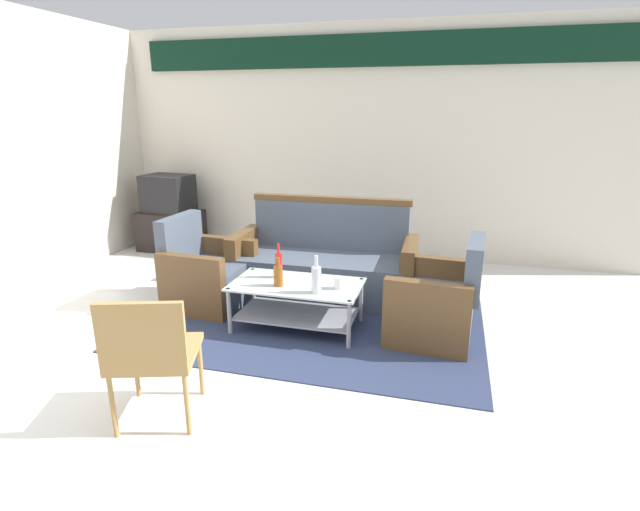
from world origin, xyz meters
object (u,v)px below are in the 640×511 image
at_px(armchair_right, 436,304).
at_px(bottle_clear, 316,279).
at_px(bottle_brown, 278,275).
at_px(tv_stand, 171,230).
at_px(cup, 339,283).
at_px(couch, 325,266).
at_px(coffee_table, 297,299).
at_px(television, 168,193).
at_px(wicker_chair, 151,349).
at_px(armchair_left, 207,276).
at_px(bottle_red, 279,265).

bearing_deg(armchair_right, bottle_clear, 112.48).
height_order(bottle_brown, bottle_clear, bottle_clear).
bearing_deg(tv_stand, cup, -34.97).
relative_size(couch, armchair_right, 2.13).
bearing_deg(cup, bottle_clear, -137.97).
bearing_deg(cup, tv_stand, 145.03).
bearing_deg(tv_stand, coffee_table, -38.64).
distance_m(coffee_table, television, 3.07).
distance_m(couch, bottle_clear, 1.01).
distance_m(coffee_table, wicker_chair, 1.55).
xyz_separation_m(armchair_left, cup, (1.37, -0.32, 0.17)).
xyz_separation_m(couch, bottle_brown, (-0.17, -0.90, 0.19)).
bearing_deg(wicker_chair, cup, 43.92).
relative_size(coffee_table, bottle_brown, 4.45).
relative_size(armchair_right, bottle_red, 2.79).
distance_m(armchair_left, television, 2.16).
bearing_deg(television, wicker_chair, 125.15).
xyz_separation_m(bottle_clear, wicker_chair, (-0.63, -1.32, -0.03)).
relative_size(bottle_clear, bottle_red, 1.02).
bearing_deg(couch, bottle_clear, 99.80).
relative_size(bottle_clear, wicker_chair, 0.37).
xyz_separation_m(couch, cup, (0.34, -0.83, 0.14)).
relative_size(cup, television, 0.16).
bearing_deg(tv_stand, wicker_chair, -59.88).
height_order(bottle_brown, cup, bottle_brown).
relative_size(cup, wicker_chair, 0.12).
xyz_separation_m(armchair_left, television, (-1.37, 1.60, 0.47)).
xyz_separation_m(couch, television, (-2.41, 1.09, 0.44)).
distance_m(couch, bottle_red, 0.76).
bearing_deg(armchair_left, couch, 120.03).
bearing_deg(coffee_table, cup, -3.60).
distance_m(couch, cup, 0.91).
bearing_deg(armchair_right, coffee_table, 101.48).
bearing_deg(couch, cup, 111.17).
distance_m(bottle_red, wicker_chair, 1.61).
xyz_separation_m(coffee_table, wicker_chair, (-0.41, -1.48, 0.22)).
bearing_deg(couch, bottle_red, 70.58).
xyz_separation_m(bottle_red, cup, (0.57, -0.14, -0.07)).
bearing_deg(armchair_left, television, -135.81).
xyz_separation_m(tv_stand, television, (0.00, 0.00, 0.50)).
bearing_deg(cup, television, 144.99).
relative_size(bottle_red, cup, 3.05).
xyz_separation_m(armchair_left, wicker_chair, (0.59, -1.78, 0.21)).
bearing_deg(armchair_left, bottle_brown, 69.83).
relative_size(tv_stand, wicker_chair, 0.95).
distance_m(couch, wicker_chair, 2.34).
height_order(bottle_clear, cup, bottle_clear).
relative_size(coffee_table, bottle_clear, 3.52).
bearing_deg(bottle_red, armchair_right, 1.36).
bearing_deg(bottle_clear, coffee_table, 143.52).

